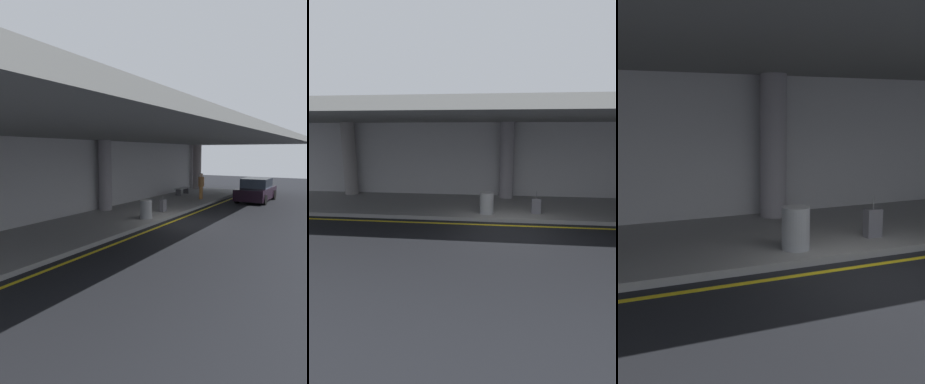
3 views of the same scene
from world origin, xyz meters
TOP-DOWN VIEW (x-y plane):
  - ground_plane at (0.00, 0.00)m, footprint 60.00×60.00m
  - sidewalk at (0.00, 3.10)m, footprint 26.00×4.20m
  - lane_stripe_yellow at (0.00, 0.62)m, footprint 26.00×0.14m
  - support_column_far_left at (-8.00, 4.74)m, footprint 0.68×0.68m
  - support_column_left_mid at (0.00, 4.74)m, footprint 0.68×0.68m
  - ceiling_overhang at (0.00, 2.60)m, footprint 28.00×13.20m
  - terminal_back_wall at (0.00, 5.35)m, footprint 26.00×0.30m
  - suitcase_upright_primary at (1.12, 1.89)m, footprint 0.36×0.22m
  - trash_bin_steel at (-0.84, 1.69)m, footprint 0.56×0.56m

SIDE VIEW (x-z plane):
  - ground_plane at x=0.00m, z-range 0.00..0.00m
  - lane_stripe_yellow at x=0.00m, z-range 0.00..0.01m
  - sidewalk at x=0.00m, z-range 0.00..0.15m
  - suitcase_upright_primary at x=1.12m, z-range 0.01..0.91m
  - trash_bin_steel at x=-0.84m, z-range 0.15..1.00m
  - terminal_back_wall at x=0.00m, z-range 0.00..3.80m
  - support_column_far_left at x=-8.00m, z-range 0.15..3.80m
  - support_column_left_mid at x=0.00m, z-range 0.15..3.80m
  - ceiling_overhang at x=0.00m, z-range 3.80..4.10m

